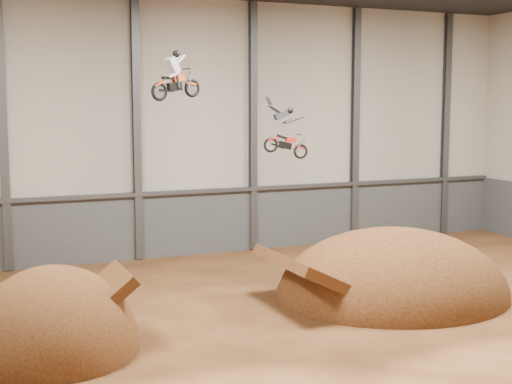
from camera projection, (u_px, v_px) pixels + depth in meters
floor at (326, 332)px, 26.20m from camera, size 40.00×40.00×0.00m
back_wall at (196, 128)px, 39.02m from camera, size 40.00×0.10×14.00m
lower_band_back at (197, 223)px, 39.57m from camera, size 39.80×0.18×3.50m
steel_rail at (198, 191)px, 39.22m from camera, size 39.80×0.35×0.20m
steel_column_1 at (3, 131)px, 34.93m from camera, size 0.40×0.36×13.90m
steel_column_2 at (137, 129)px, 37.54m from camera, size 0.40×0.36×13.90m
steel_column_3 at (253, 128)px, 40.14m from camera, size 0.40×0.36×13.90m
steel_column_4 at (355, 126)px, 42.75m from camera, size 0.40×0.36×13.90m
steel_column_5 at (445, 125)px, 45.35m from camera, size 0.40×0.36×13.90m
takeoff_ramp at (55, 349)px, 24.33m from camera, size 5.75×6.63×5.75m
landing_ramp at (392, 296)px, 31.04m from camera, size 10.35×9.16×5.97m
fmx_rider_a at (177, 73)px, 28.71m from camera, size 2.69×1.64×2.34m
fmx_rider_b at (284, 129)px, 30.12m from camera, size 3.15×1.10×2.80m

